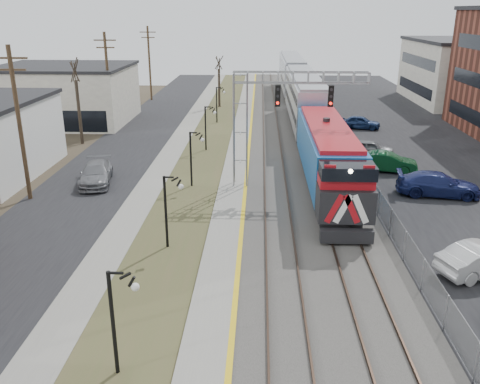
{
  "coord_description": "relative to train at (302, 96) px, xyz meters",
  "views": [
    {
      "loc": [
        0.83,
        -6.35,
        11.92
      ],
      "look_at": [
        -0.2,
        19.69,
        2.6
      ],
      "focal_mm": 38.0,
      "sensor_mm": 36.0,
      "label": 1
    }
  ],
  "objects": [
    {
      "name": "street_west",
      "position": [
        -17.0,
        -16.21,
        -2.86
      ],
      "size": [
        7.0,
        120.0,
        0.04
      ],
      "primitive_type": "cube",
      "color": "black",
      "rests_on": "ground"
    },
    {
      "name": "sidewalk",
      "position": [
        -12.5,
        -16.21,
        -2.84
      ],
      "size": [
        2.0,
        120.0,
        0.08
      ],
      "primitive_type": "cube",
      "color": "gray",
      "rests_on": "ground"
    },
    {
      "name": "grass_median",
      "position": [
        -9.5,
        -16.21,
        -2.85
      ],
      "size": [
        4.0,
        120.0,
        0.06
      ],
      "primitive_type": "cube",
      "color": "#454B28",
      "rests_on": "ground"
    },
    {
      "name": "platform",
      "position": [
        -6.5,
        -16.21,
        -2.76
      ],
      "size": [
        2.0,
        120.0,
        0.24
      ],
      "primitive_type": "cube",
      "color": "gray",
      "rests_on": "ground"
    },
    {
      "name": "ballast_bed",
      "position": [
        -1.5,
        -16.21,
        -2.78
      ],
      "size": [
        8.0,
        120.0,
        0.2
      ],
      "primitive_type": "cube",
      "color": "#595651",
      "rests_on": "ground"
    },
    {
      "name": "parking_lot",
      "position": [
        10.5,
        -16.21,
        -2.86
      ],
      "size": [
        16.0,
        120.0,
        0.04
      ],
      "primitive_type": "cube",
      "color": "black",
      "rests_on": "ground"
    },
    {
      "name": "platform_edge",
      "position": [
        -5.62,
        -16.21,
        -2.64
      ],
      "size": [
        0.24,
        120.0,
        0.01
      ],
      "primitive_type": "cube",
      "color": "gold",
      "rests_on": "platform"
    },
    {
      "name": "track_near",
      "position": [
        -3.5,
        -16.21,
        -2.61
      ],
      "size": [
        1.58,
        120.0,
        0.15
      ],
      "color": "#2D2119",
      "rests_on": "ballast_bed"
    },
    {
      "name": "track_far",
      "position": [
        -0.0,
        -16.21,
        -2.61
      ],
      "size": [
        1.58,
        120.0,
        0.15
      ],
      "color": "#2D2119",
      "rests_on": "ballast_bed"
    },
    {
      "name": "train",
      "position": [
        0.0,
        0.0,
        0.0
      ],
      "size": [
        3.0,
        63.05,
        5.33
      ],
      "color": "#124F93",
      "rests_on": "ground"
    },
    {
      "name": "signal_gantry",
      "position": [
        -4.28,
        -23.22,
        2.7
      ],
      "size": [
        9.0,
        1.07,
        8.15
      ],
      "color": "gray",
      "rests_on": "ground"
    },
    {
      "name": "lampposts",
      "position": [
        -9.5,
        -32.93,
        -0.88
      ],
      "size": [
        0.14,
        62.14,
        4.0
      ],
      "color": "black",
      "rests_on": "ground"
    },
    {
      "name": "utility_poles",
      "position": [
        -20.0,
        -26.21,
        2.12
      ],
      "size": [
        0.28,
        80.28,
        10.0
      ],
      "color": "#4C3823",
      "rests_on": "ground"
    },
    {
      "name": "fence",
      "position": [
        2.7,
        -16.21,
        -2.08
      ],
      "size": [
        0.04,
        120.0,
        1.6
      ],
      "primitive_type": "cube",
      "color": "gray",
      "rests_on": "ground"
    },
    {
      "name": "bare_trees",
      "position": [
        -18.16,
        -12.3,
        -0.18
      ],
      "size": [
        12.3,
        42.3,
        5.95
      ],
      "color": "#382D23",
      "rests_on": "ground"
    },
    {
      "name": "car_lot_d",
      "position": [
        7.49,
        -24.49,
        -2.09
      ],
      "size": [
        5.74,
        2.98,
        1.59
      ],
      "primitive_type": "imported",
      "rotation": [
        0.0,
        0.0,
        1.43
      ],
      "color": "navy",
      "rests_on": "ground"
    },
    {
      "name": "car_lot_e",
      "position": [
        4.92,
        -14.54,
        -2.2
      ],
      "size": [
        4.17,
        2.06,
        1.37
      ],
      "primitive_type": "imported",
      "rotation": [
        0.0,
        0.0,
        1.46
      ],
      "color": "slate",
      "rests_on": "ground"
    },
    {
      "name": "car_lot_f",
      "position": [
        5.28,
        -19.1,
        -2.12
      ],
      "size": [
        4.88,
        2.64,
        1.53
      ],
      "primitive_type": "imported",
      "rotation": [
        0.0,
        0.0,
        1.34
      ],
      "color": "#0C3D1D",
      "rests_on": "ground"
    },
    {
      "name": "car_street_b",
      "position": [
        -16.51,
        -22.89,
        -2.13
      ],
      "size": [
        3.02,
        5.47,
        1.5
      ],
      "primitive_type": "imported",
      "rotation": [
        0.0,
        0.0,
        0.19
      ],
      "color": "slate",
      "rests_on": "ground"
    },
    {
      "name": "car_lot_g",
      "position": [
        6.05,
        -3.75,
        -2.18
      ],
      "size": [
        4.39,
        2.61,
        1.4
      ],
      "primitive_type": "imported",
      "rotation": [
        0.0,
        0.0,
        1.32
      ],
      "color": "navy",
      "rests_on": "ground"
    }
  ]
}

